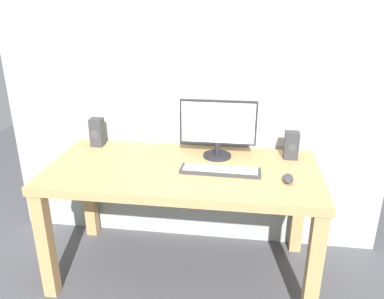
% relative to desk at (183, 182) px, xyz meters
% --- Properties ---
extents(ground_plane, '(6.00, 6.00, 0.00)m').
position_rel_desk_xyz_m(ground_plane, '(0.00, 0.00, -0.66)').
color(ground_plane, '#4C4C51').
extents(wall_back, '(2.69, 0.04, 3.00)m').
position_rel_desk_xyz_m(wall_back, '(0.00, 0.43, 0.84)').
color(wall_back, '#9EA8A3').
rests_on(wall_back, ground_plane).
extents(desk, '(1.65, 0.78, 0.76)m').
position_rel_desk_xyz_m(desk, '(0.00, 0.00, 0.00)').
color(desk, tan).
rests_on(desk, ground_plane).
extents(monitor, '(0.49, 0.18, 0.37)m').
position_rel_desk_xyz_m(monitor, '(0.20, 0.21, 0.30)').
color(monitor, '#232328').
rests_on(monitor, desk).
extents(keyboard_primary, '(0.48, 0.14, 0.02)m').
position_rel_desk_xyz_m(keyboard_primary, '(0.23, -0.04, 0.12)').
color(keyboard_primary, '#333338').
rests_on(keyboard_primary, desk).
extents(mouse, '(0.07, 0.11, 0.04)m').
position_rel_desk_xyz_m(mouse, '(0.62, -0.11, 0.12)').
color(mouse, '#333338').
rests_on(mouse, desk).
extents(speaker_right, '(0.09, 0.08, 0.18)m').
position_rel_desk_xyz_m(speaker_right, '(0.67, 0.24, 0.19)').
color(speaker_right, '#333338').
rests_on(speaker_right, desk).
extents(speaker_left, '(0.08, 0.09, 0.20)m').
position_rel_desk_xyz_m(speaker_left, '(-0.65, 0.29, 0.20)').
color(speaker_left, '#333338').
rests_on(speaker_left, desk).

